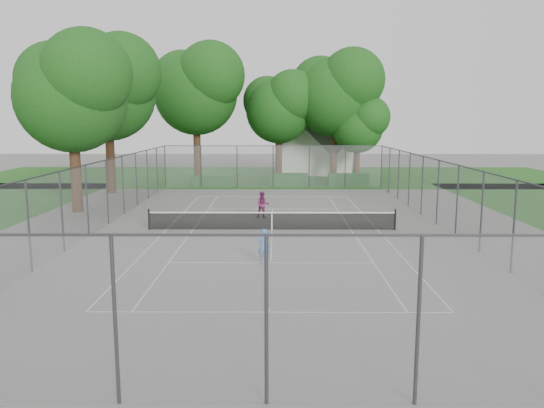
{
  "coord_description": "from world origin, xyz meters",
  "views": [
    {
      "loc": [
        0.17,
        -26.96,
        5.71
      ],
      "look_at": [
        0.0,
        1.0,
        1.2
      ],
      "focal_mm": 35.0,
      "sensor_mm": 36.0,
      "label": 1
    }
  ],
  "objects_px": {
    "tennis_net": "(272,220)",
    "girl_player": "(264,246)",
    "house": "(313,138)",
    "woman_player": "(263,205)"
  },
  "relations": [
    {
      "from": "tennis_net",
      "to": "girl_player",
      "type": "relative_size",
      "value": 9.07
    },
    {
      "from": "woman_player",
      "to": "tennis_net",
      "type": "bearing_deg",
      "value": -89.54
    },
    {
      "from": "tennis_net",
      "to": "girl_player",
      "type": "xyz_separation_m",
      "value": [
        -0.28,
        -6.5,
        0.2
      ]
    },
    {
      "from": "house",
      "to": "woman_player",
      "type": "bearing_deg",
      "value": -100.44
    },
    {
      "from": "tennis_net",
      "to": "house",
      "type": "xyz_separation_m",
      "value": [
        4.16,
        28.79,
        3.17
      ]
    },
    {
      "from": "tennis_net",
      "to": "woman_player",
      "type": "relative_size",
      "value": 8.26
    },
    {
      "from": "girl_player",
      "to": "woman_player",
      "type": "relative_size",
      "value": 0.91
    },
    {
      "from": "tennis_net",
      "to": "woman_player",
      "type": "xyz_separation_m",
      "value": [
        -0.55,
        3.25,
        0.27
      ]
    },
    {
      "from": "house",
      "to": "tennis_net",
      "type": "bearing_deg",
      "value": -98.22
    },
    {
      "from": "woman_player",
      "to": "girl_player",
      "type": "bearing_deg",
      "value": -97.57
    }
  ]
}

